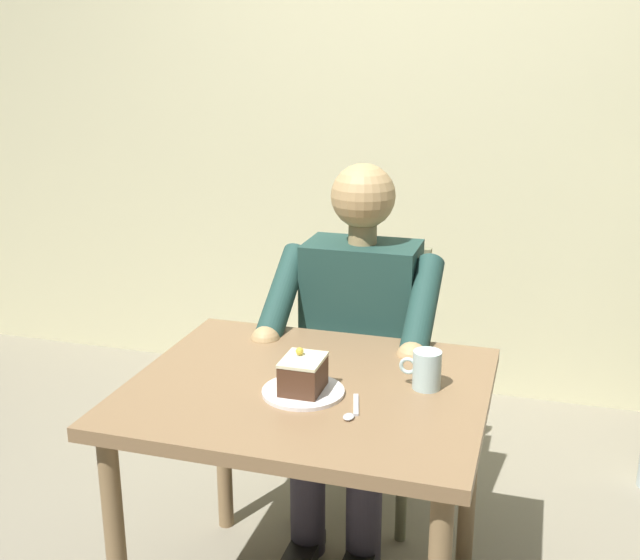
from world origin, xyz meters
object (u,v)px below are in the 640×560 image
Objects in this scene: cake_slice at (303,374)px; dessert_spoon at (352,411)px; dining_table at (308,416)px; coffee_cup at (426,369)px; chair at (367,366)px; seated_person at (355,347)px.

dessert_spoon is at bearing 154.78° from cake_slice.
coffee_cup reaches higher than dining_table.
coffee_cup is at bearing 115.76° from chair.
cake_slice is (-0.00, 0.06, 0.14)m from dining_table.
dessert_spoon is at bearing 103.45° from seated_person.
cake_slice is (-0.00, 0.55, 0.14)m from seated_person.
seated_person is 0.64m from dessert_spoon.
dining_table is 6.36× the size of dessert_spoon.
coffee_cup is at bearing -127.50° from dessert_spoon.
coffee_cup is (-0.29, 0.43, 0.14)m from seated_person.
seated_person is at bearing -55.88° from coffee_cup.
seated_person is 0.57m from cake_slice.
dining_table is at bearing 90.00° from chair.
chair is at bearing -64.24° from coffee_cup.
chair is 0.22m from seated_person.
dining_table is 7.45× the size of cake_slice.
seated_person is at bearing -90.00° from dining_table.
coffee_cup is (-0.29, 0.61, 0.28)m from chair.
dessert_spoon is (-0.15, 0.79, 0.23)m from chair.
cake_slice is 0.31m from coffee_cup.
coffee_cup is 0.24m from dessert_spoon.
dessert_spoon is at bearing 100.57° from chair.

